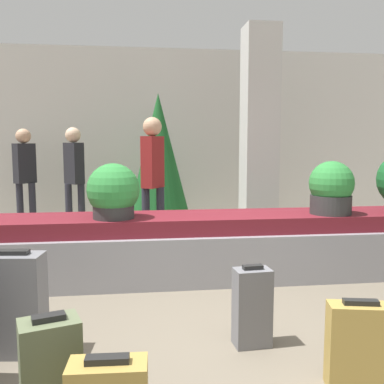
{
  "coord_description": "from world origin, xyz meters",
  "views": [
    {
      "loc": [
        -0.58,
        -2.9,
        1.47
      ],
      "look_at": [
        0.0,
        1.66,
        0.95
      ],
      "focal_mm": 40.0,
      "sensor_mm": 36.0,
      "label": 1
    }
  ],
  "objects_px": {
    "traveler_2": "(153,170)",
    "suitcase_1": "(15,304)",
    "potted_plant_1": "(331,189)",
    "traveler_1": "(74,171)",
    "decorated_tree": "(159,159)",
    "pillar": "(259,135)",
    "suitcase_6": "(51,376)",
    "suitcase_0": "(359,346)",
    "suitcase_5": "(252,307)",
    "potted_plant_2": "(113,193)",
    "traveler_0": "(25,171)"
  },
  "relations": [
    {
      "from": "traveler_2",
      "to": "suitcase_1",
      "type": "bearing_deg",
      "value": -166.74
    },
    {
      "from": "potted_plant_1",
      "to": "traveler_1",
      "type": "height_order",
      "value": "traveler_1"
    },
    {
      "from": "traveler_2",
      "to": "decorated_tree",
      "type": "bearing_deg",
      "value": 27.02
    },
    {
      "from": "pillar",
      "to": "suitcase_1",
      "type": "bearing_deg",
      "value": -128.69
    },
    {
      "from": "suitcase_1",
      "to": "decorated_tree",
      "type": "distance_m",
      "value": 4.19
    },
    {
      "from": "suitcase_6",
      "to": "traveler_2",
      "type": "distance_m",
      "value": 3.81
    },
    {
      "from": "suitcase_0",
      "to": "suitcase_5",
      "type": "height_order",
      "value": "suitcase_5"
    },
    {
      "from": "suitcase_6",
      "to": "suitcase_5",
      "type": "bearing_deg",
      "value": 13.52
    },
    {
      "from": "suitcase_6",
      "to": "traveler_2",
      "type": "xyz_separation_m",
      "value": [
        0.65,
        3.67,
        0.81
      ]
    },
    {
      "from": "pillar",
      "to": "suitcase_6",
      "type": "relative_size",
      "value": 5.14
    },
    {
      "from": "potted_plant_2",
      "to": "suitcase_0",
      "type": "bearing_deg",
      "value": -54.29
    },
    {
      "from": "suitcase_0",
      "to": "decorated_tree",
      "type": "distance_m",
      "value": 4.81
    },
    {
      "from": "suitcase_6",
      "to": "potted_plant_2",
      "type": "distance_m",
      "value": 2.44
    },
    {
      "from": "suitcase_1",
      "to": "traveler_2",
      "type": "distance_m",
      "value": 3.09
    },
    {
      "from": "pillar",
      "to": "traveler_0",
      "type": "distance_m",
      "value": 3.84
    },
    {
      "from": "pillar",
      "to": "traveler_2",
      "type": "xyz_separation_m",
      "value": [
        -1.63,
        -0.55,
        -0.49
      ]
    },
    {
      "from": "suitcase_0",
      "to": "decorated_tree",
      "type": "relative_size",
      "value": 0.24
    },
    {
      "from": "suitcase_5",
      "to": "decorated_tree",
      "type": "bearing_deg",
      "value": 92.17
    },
    {
      "from": "potted_plant_2",
      "to": "decorated_tree",
      "type": "distance_m",
      "value": 2.53
    },
    {
      "from": "pillar",
      "to": "traveler_0",
      "type": "height_order",
      "value": "pillar"
    },
    {
      "from": "suitcase_0",
      "to": "suitcase_1",
      "type": "xyz_separation_m",
      "value": [
        -2.16,
        0.7,
        0.1
      ]
    },
    {
      "from": "suitcase_1",
      "to": "suitcase_5",
      "type": "height_order",
      "value": "suitcase_1"
    },
    {
      "from": "suitcase_6",
      "to": "traveler_2",
      "type": "bearing_deg",
      "value": 61.4
    },
    {
      "from": "suitcase_0",
      "to": "traveler_0",
      "type": "relative_size",
      "value": 0.32
    },
    {
      "from": "traveler_1",
      "to": "traveler_2",
      "type": "distance_m",
      "value": 1.71
    },
    {
      "from": "traveler_0",
      "to": "traveler_2",
      "type": "bearing_deg",
      "value": 99.1
    },
    {
      "from": "traveler_1",
      "to": "decorated_tree",
      "type": "xyz_separation_m",
      "value": [
        1.35,
        -0.09,
        0.18
      ]
    },
    {
      "from": "suitcase_0",
      "to": "decorated_tree",
      "type": "bearing_deg",
      "value": 113.73
    },
    {
      "from": "suitcase_1",
      "to": "traveler_0",
      "type": "distance_m",
      "value": 4.47
    },
    {
      "from": "pillar",
      "to": "suitcase_6",
      "type": "height_order",
      "value": "pillar"
    },
    {
      "from": "traveler_2",
      "to": "suitcase_5",
      "type": "bearing_deg",
      "value": -134.09
    },
    {
      "from": "suitcase_6",
      "to": "decorated_tree",
      "type": "height_order",
      "value": "decorated_tree"
    },
    {
      "from": "traveler_1",
      "to": "potted_plant_2",
      "type": "bearing_deg",
      "value": 155.84
    },
    {
      "from": "suitcase_5",
      "to": "traveler_2",
      "type": "distance_m",
      "value": 3.06
    },
    {
      "from": "pillar",
      "to": "potted_plant_2",
      "type": "height_order",
      "value": "pillar"
    },
    {
      "from": "suitcase_5",
      "to": "traveler_0",
      "type": "xyz_separation_m",
      "value": [
        -2.66,
        4.39,
        0.74
      ]
    },
    {
      "from": "suitcase_5",
      "to": "decorated_tree",
      "type": "distance_m",
      "value": 4.13
    },
    {
      "from": "potted_plant_1",
      "to": "potted_plant_2",
      "type": "relative_size",
      "value": 1.02
    },
    {
      "from": "traveler_1",
      "to": "traveler_0",
      "type": "bearing_deg",
      "value": 29.36
    },
    {
      "from": "traveler_0",
      "to": "potted_plant_2",
      "type": "bearing_deg",
      "value": 74.69
    },
    {
      "from": "pillar",
      "to": "potted_plant_1",
      "type": "distance_m",
      "value": 2.03
    },
    {
      "from": "pillar",
      "to": "potted_plant_1",
      "type": "relative_size",
      "value": 5.48
    },
    {
      "from": "suitcase_0",
      "to": "suitcase_5",
      "type": "xyz_separation_m",
      "value": [
        -0.49,
        0.62,
        0.02
      ]
    },
    {
      "from": "suitcase_5",
      "to": "suitcase_0",
      "type": "bearing_deg",
      "value": -56.45
    },
    {
      "from": "suitcase_5",
      "to": "traveler_2",
      "type": "bearing_deg",
      "value": 97.36
    },
    {
      "from": "suitcase_0",
      "to": "potted_plant_2",
      "type": "bearing_deg",
      "value": 137.62
    },
    {
      "from": "suitcase_1",
      "to": "pillar",
      "type": "bearing_deg",
      "value": 58.02
    },
    {
      "from": "traveler_1",
      "to": "decorated_tree",
      "type": "bearing_deg",
      "value": -134.48
    },
    {
      "from": "pillar",
      "to": "suitcase_5",
      "type": "bearing_deg",
      "value": -106.56
    },
    {
      "from": "suitcase_1",
      "to": "traveler_1",
      "type": "distance_m",
      "value": 4.07
    }
  ]
}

